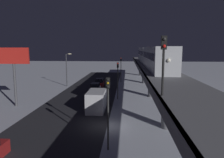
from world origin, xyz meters
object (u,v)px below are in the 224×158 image
object	(u,v)px
traffic_light_near	(108,103)
traffic_light_mid	(118,75)
traffic_light_far	(121,66)
sedan_white	(95,89)
rail_signal	(164,55)
delivery_van	(98,100)
subway_train	(150,55)
commercial_billboard	(14,62)
sedan_red_2	(99,83)

from	to	relation	value
traffic_light_near	traffic_light_mid	world-z (taller)	same
traffic_light_far	sedan_white	bearing A→B (deg)	71.14
rail_signal	delivery_van	bearing A→B (deg)	-67.14
subway_train	sedan_white	world-z (taller)	subway_train
delivery_van	traffic_light_near	distance (m)	13.34
traffic_light_mid	sedan_white	bearing A→B (deg)	-46.54
sedan_white	delivery_van	size ratio (longest dim) A/B	0.59
commercial_billboard	traffic_light_mid	bearing A→B (deg)	-159.84
delivery_van	traffic_light_mid	distance (m)	7.15
rail_signal	delivery_van	xyz separation A→B (m)	(6.68, -15.85, -7.00)
traffic_light_near	commercial_billboard	size ratio (longest dim) A/B	0.72
sedan_white	traffic_light_near	world-z (taller)	traffic_light_near
traffic_light_far	delivery_van	bearing A→B (deg)	83.76
sedan_red_2	traffic_light_far	xyz separation A→B (m)	(-4.70, -7.23, 3.40)
subway_train	sedan_white	xyz separation A→B (m)	(10.83, 1.04, -6.62)
sedan_white	traffic_light_far	world-z (taller)	traffic_light_far
rail_signal	sedan_red_2	world-z (taller)	rail_signal
subway_train	traffic_light_near	xyz separation A→B (m)	(6.13, 24.72, -3.21)
delivery_van	traffic_light_far	bearing A→B (deg)	-96.24
delivery_van	traffic_light_near	bearing A→B (deg)	101.96
rail_signal	traffic_light_mid	xyz separation A→B (m)	(3.98, -21.82, -4.15)
sedan_red_2	traffic_light_mid	bearing A→B (deg)	-67.76
rail_signal	traffic_light_near	world-z (taller)	rail_signal
sedan_white	commercial_billboard	bearing A→B (deg)	-135.06
sedan_red_2	sedan_white	bearing A→B (deg)	-90.00
subway_train	sedan_red_2	bearing A→B (deg)	-26.88
traffic_light_mid	traffic_light_far	xyz separation A→B (m)	(0.00, -18.72, 0.00)
commercial_billboard	sedan_red_2	bearing A→B (deg)	-121.79
traffic_light_mid	commercial_billboard	xyz separation A→B (m)	(15.30, 5.62, 2.63)
subway_train	sedan_red_2	distance (m)	13.82
traffic_light_near	traffic_light_far	world-z (taller)	same
traffic_light_mid	commercial_billboard	distance (m)	16.51
rail_signal	traffic_light_near	distance (m)	6.54
sedan_white	delivery_van	bearing A→B (deg)	-79.63
rail_signal	traffic_light_mid	distance (m)	22.57
rail_signal	sedan_red_2	distance (m)	35.24
sedan_red_2	delivery_van	world-z (taller)	delivery_van
sedan_red_2	delivery_van	distance (m)	17.59
subway_train	traffic_light_far	bearing A→B (deg)	-64.26
subway_train	commercial_billboard	size ratio (longest dim) A/B	4.14
sedan_white	delivery_van	world-z (taller)	delivery_van
rail_signal	traffic_light_near	xyz separation A→B (m)	(3.98, -3.10, -4.15)
sedan_white	traffic_light_mid	distance (m)	7.64
rail_signal	delivery_van	world-z (taller)	rail_signal
sedan_white	traffic_light_far	bearing A→B (deg)	71.14
rail_signal	traffic_light_mid	size ratio (longest dim) A/B	0.62
rail_signal	traffic_light_far	bearing A→B (deg)	-84.39
subway_train	commercial_billboard	world-z (taller)	subway_train
sedan_white	traffic_light_near	xyz separation A→B (m)	(-4.70, 23.68, 3.41)
sedan_red_2	subway_train	bearing A→B (deg)	-26.88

